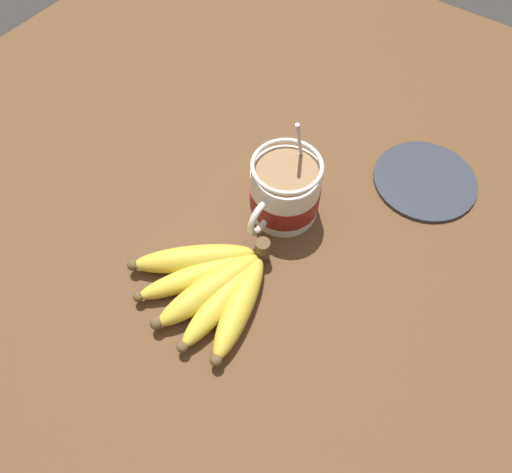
{
  "coord_description": "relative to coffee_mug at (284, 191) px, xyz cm",
  "views": [
    {
      "loc": [
        32.68,
        21.63,
        62.37
      ],
      "look_at": [
        3.88,
        1.06,
        7.73
      ],
      "focal_mm": 35.0,
      "sensor_mm": 36.0,
      "label": 1
    }
  ],
  "objects": [
    {
      "name": "small_plate",
      "position": [
        -17.02,
        14.56,
        -4.14
      ],
      "size": [
        15.52,
        15.52,
        0.6
      ],
      "color": "#333842",
      "rests_on": "table"
    },
    {
      "name": "table",
      "position": [
        4.43,
        0.1,
        -6.09
      ],
      "size": [
        133.38,
        133.38,
        3.31
      ],
      "color": "brown",
      "rests_on": "ground"
    },
    {
      "name": "banana_bunch",
      "position": [
        16.25,
        -0.22,
        -2.7
      ],
      "size": [
        18.15,
        19.73,
        4.11
      ],
      "color": "brown",
      "rests_on": "table"
    },
    {
      "name": "coffee_mug",
      "position": [
        0.0,
        0.0,
        0.0
      ],
      "size": [
        14.23,
        9.86,
        15.83
      ],
      "color": "white",
      "rests_on": "table"
    }
  ]
}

